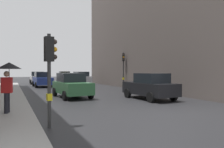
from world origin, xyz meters
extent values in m
plane|color=#28282B|center=(0.00, 0.00, 0.00)|extent=(120.00, 120.00, 0.00)
cube|color=#A8A5A0|center=(-6.67, 6.00, 0.08)|extent=(2.77, 40.00, 0.16)
cube|color=#5B514C|center=(11.28, 11.97, 6.44)|extent=(12.00, 24.27, 12.87)
cylinder|color=#2D2D2D|center=(4.98, 12.96, 1.95)|extent=(0.12, 0.12, 3.89)
cube|color=black|center=(4.98, 12.96, 3.37)|extent=(0.33, 0.37, 0.84)
cube|color=yellow|center=(4.98, 12.96, 1.05)|extent=(0.24, 0.22, 0.24)
sphere|color=#2D231E|center=(4.91, 12.78, 3.63)|extent=(0.18, 0.18, 0.18)
sphere|color=orange|center=(4.91, 12.78, 3.37)|extent=(0.18, 0.18, 0.18)
sphere|color=#2D231E|center=(4.91, 12.78, 3.11)|extent=(0.18, 0.18, 0.18)
cylinder|color=#2D2D2D|center=(-4.98, -0.49, 1.60)|extent=(0.12, 0.12, 3.20)
cube|color=black|center=(-4.98, -0.49, 2.68)|extent=(0.32, 0.27, 0.84)
cube|color=yellow|center=(-4.98, -0.49, 1.05)|extent=(0.18, 0.21, 0.24)
sphere|color=#2D231E|center=(-4.79, -0.48, 2.94)|extent=(0.18, 0.18, 0.18)
sphere|color=orange|center=(-4.79, -0.48, 2.68)|extent=(0.18, 0.18, 0.18)
sphere|color=#2D231E|center=(-4.79, -0.48, 2.42)|extent=(0.18, 0.18, 0.18)
cube|color=yellow|center=(2.11, 29.22, 0.72)|extent=(2.08, 4.31, 0.80)
cube|color=black|center=(2.09, 28.98, 1.44)|extent=(1.73, 2.10, 0.64)
cylinder|color=black|center=(1.30, 30.63, 0.32)|extent=(0.26, 0.65, 0.64)
cylinder|color=black|center=(3.10, 30.51, 0.32)|extent=(0.26, 0.65, 0.64)
cylinder|color=black|center=(1.12, 27.94, 0.32)|extent=(0.26, 0.65, 0.64)
cylinder|color=black|center=(2.91, 27.82, 0.32)|extent=(0.26, 0.65, 0.64)
cube|color=black|center=(2.36, 4.23, 0.72)|extent=(1.97, 4.27, 0.80)
cube|color=black|center=(2.37, 3.98, 1.44)|extent=(1.68, 2.06, 0.64)
cylinder|color=black|center=(1.41, 5.54, 0.32)|extent=(0.25, 0.65, 0.64)
cylinder|color=black|center=(3.20, 5.61, 0.32)|extent=(0.25, 0.65, 0.64)
cylinder|color=black|center=(1.52, 2.84, 0.32)|extent=(0.25, 0.65, 0.64)
cylinder|color=black|center=(3.31, 2.92, 0.32)|extent=(0.25, 0.65, 0.64)
cube|color=#2D6038|center=(-2.19, 7.30, 0.72)|extent=(2.05, 4.30, 0.80)
cube|color=black|center=(-2.20, 7.55, 1.44)|extent=(1.72, 2.09, 0.64)
cylinder|color=black|center=(-1.21, 6.01, 0.32)|extent=(0.26, 0.65, 0.64)
cylinder|color=black|center=(-3.01, 5.90, 0.32)|extent=(0.26, 0.65, 0.64)
cylinder|color=black|center=(-1.37, 8.70, 0.32)|extent=(0.26, 0.65, 0.64)
cylinder|color=black|center=(-3.17, 8.59, 0.32)|extent=(0.26, 0.65, 0.64)
cube|color=#BCBCC1|center=(2.44, 20.62, 0.72)|extent=(1.98, 4.27, 0.80)
cube|color=black|center=(2.45, 20.37, 1.44)|extent=(1.68, 2.07, 0.64)
cylinder|color=black|center=(1.49, 21.93, 0.32)|extent=(0.25, 0.65, 0.64)
cylinder|color=black|center=(3.28, 22.00, 0.32)|extent=(0.25, 0.65, 0.64)
cylinder|color=black|center=(1.60, 19.23, 0.32)|extent=(0.25, 0.65, 0.64)
cylinder|color=black|center=(3.40, 19.30, 0.32)|extent=(0.25, 0.65, 0.64)
cube|color=silver|center=(-2.69, 24.96, 0.72)|extent=(1.92, 4.25, 0.80)
cube|color=black|center=(-2.68, 25.21, 1.44)|extent=(1.66, 2.04, 0.64)
cylinder|color=black|center=(-1.82, 23.58, 0.32)|extent=(0.24, 0.65, 0.64)
cylinder|color=black|center=(-3.62, 23.63, 0.32)|extent=(0.24, 0.65, 0.64)
cylinder|color=black|center=(-1.75, 26.28, 0.32)|extent=(0.24, 0.65, 0.64)
cylinder|color=black|center=(-3.55, 26.33, 0.32)|extent=(0.24, 0.65, 0.64)
cube|color=navy|center=(-2.76, 18.63, 0.72)|extent=(1.88, 4.23, 0.80)
cube|color=black|center=(-2.77, 18.88, 1.44)|extent=(1.64, 2.03, 0.64)
cylinder|color=black|center=(-1.83, 17.30, 0.32)|extent=(0.23, 0.64, 0.64)
cylinder|color=black|center=(-3.63, 17.26, 0.32)|extent=(0.23, 0.64, 0.64)
cylinder|color=black|center=(-1.89, 20.00, 0.32)|extent=(0.23, 0.64, 0.64)
cylinder|color=black|center=(-3.69, 19.96, 0.32)|extent=(0.23, 0.64, 0.64)
cylinder|color=black|center=(-6.29, 2.15, 0.58)|extent=(0.16, 0.16, 0.85)
cylinder|color=black|center=(-6.36, 1.96, 0.58)|extent=(0.16, 0.16, 0.85)
cube|color=red|center=(-6.32, 2.05, 1.34)|extent=(0.46, 0.37, 0.66)
sphere|color=tan|center=(-6.32, 2.05, 1.81)|extent=(0.24, 0.24, 0.24)
cylinder|color=black|center=(-6.23, 2.02, 1.59)|extent=(0.02, 0.02, 0.90)
cone|color=black|center=(-6.23, 2.02, 2.16)|extent=(1.00, 1.00, 0.28)
camera|label=1|loc=(-6.17, -8.15, 1.97)|focal=35.10mm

